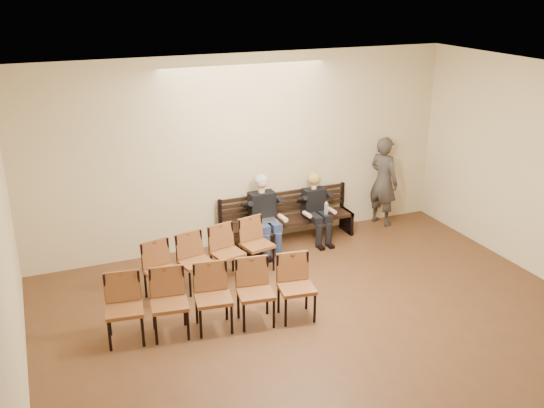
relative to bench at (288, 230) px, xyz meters
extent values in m
plane|color=brown|center=(-0.71, -4.65, -0.23)|extent=(10.00, 10.00, 0.00)
cube|color=beige|center=(-0.71, 0.35, 1.52)|extent=(8.00, 0.02, 3.50)
cube|color=beige|center=(-4.71, -4.65, 1.52)|extent=(0.02, 10.00, 3.50)
cube|color=white|center=(-0.71, -4.65, 3.27)|extent=(8.00, 10.00, 0.02)
cube|color=black|center=(0.00, 0.00, 0.00)|extent=(2.60, 0.90, 0.45)
cube|color=#B9B9BE|center=(-0.50, -0.25, 0.34)|extent=(0.31, 0.24, 0.22)
cylinder|color=silver|center=(0.62, -0.35, 0.35)|extent=(0.08, 0.08, 0.25)
cube|color=black|center=(-0.77, -0.43, -0.10)|extent=(0.37, 0.29, 0.25)
imported|color=#36312C|center=(2.12, 0.10, 0.81)|extent=(0.72, 0.88, 2.08)
cube|color=brown|center=(-1.82, -1.07, 0.23)|extent=(2.28, 0.94, 0.92)
cube|color=brown|center=(-2.20, -2.38, 0.25)|extent=(2.98, 0.93, 0.96)
camera|label=1|loc=(-4.32, -9.59, 4.49)|focal=40.00mm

